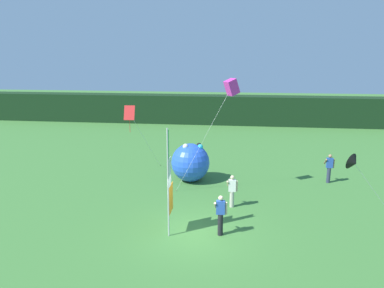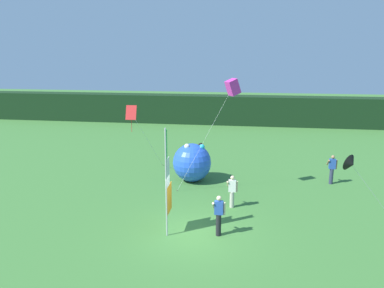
{
  "view_description": "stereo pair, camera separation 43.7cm",
  "coord_description": "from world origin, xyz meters",
  "px_view_note": "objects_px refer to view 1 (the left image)",
  "views": [
    {
      "loc": [
        1.67,
        -14.33,
        7.39
      ],
      "look_at": [
        -0.53,
        2.98,
        3.18
      ],
      "focal_mm": 35.07,
      "sensor_mm": 36.0,
      "label": 1
    },
    {
      "loc": [
        2.1,
        -14.27,
        7.39
      ],
      "look_at": [
        -0.53,
        2.98,
        3.18
      ],
      "focal_mm": 35.07,
      "sensor_mm": 36.0,
      "label": 2
    }
  ],
  "objects_px": {
    "inflatable_balloon": "(190,162)",
    "kite_black_delta_1": "(354,163)",
    "person_far_left": "(329,168)",
    "kite_red_diamond_2": "(131,116)",
    "person_near_banner": "(221,214)",
    "banner_flag": "(169,184)",
    "kite_magenta_box_0": "(232,87)",
    "person_mid_field": "(232,190)"
  },
  "relations": [
    {
      "from": "kite_black_delta_1",
      "to": "banner_flag",
      "type": "bearing_deg",
      "value": 163.76
    },
    {
      "from": "banner_flag",
      "to": "person_far_left",
      "type": "relative_size",
      "value": 2.66
    },
    {
      "from": "person_far_left",
      "to": "kite_red_diamond_2",
      "type": "distance_m",
      "value": 11.87
    },
    {
      "from": "person_mid_field",
      "to": "kite_black_delta_1",
      "type": "relative_size",
      "value": 0.39
    },
    {
      "from": "kite_magenta_box_0",
      "to": "kite_black_delta_1",
      "type": "bearing_deg",
      "value": -59.28
    },
    {
      "from": "person_mid_field",
      "to": "kite_red_diamond_2",
      "type": "relative_size",
      "value": 0.36
    },
    {
      "from": "inflatable_balloon",
      "to": "kite_magenta_box_0",
      "type": "bearing_deg",
      "value": -32.38
    },
    {
      "from": "banner_flag",
      "to": "person_far_left",
      "type": "height_order",
      "value": "banner_flag"
    },
    {
      "from": "kite_magenta_box_0",
      "to": "kite_black_delta_1",
      "type": "xyz_separation_m",
      "value": [
        4.24,
        -7.13,
        -1.82
      ]
    },
    {
      "from": "person_near_banner",
      "to": "banner_flag",
      "type": "bearing_deg",
      "value": -178.55
    },
    {
      "from": "person_near_banner",
      "to": "inflatable_balloon",
      "type": "height_order",
      "value": "inflatable_balloon"
    },
    {
      "from": "inflatable_balloon",
      "to": "kite_red_diamond_2",
      "type": "relative_size",
      "value": 0.51
    },
    {
      "from": "person_mid_field",
      "to": "person_far_left",
      "type": "relative_size",
      "value": 0.95
    },
    {
      "from": "person_far_left",
      "to": "person_near_banner",
      "type": "bearing_deg",
      "value": -128.95
    },
    {
      "from": "kite_red_diamond_2",
      "to": "kite_black_delta_1",
      "type": "bearing_deg",
      "value": -38.6
    },
    {
      "from": "person_near_banner",
      "to": "person_far_left",
      "type": "bearing_deg",
      "value": 51.05
    },
    {
      "from": "kite_red_diamond_2",
      "to": "person_near_banner",
      "type": "bearing_deg",
      "value": -47.5
    },
    {
      "from": "kite_magenta_box_0",
      "to": "person_near_banner",
      "type": "bearing_deg",
      "value": -92.35
    },
    {
      "from": "person_near_banner",
      "to": "kite_black_delta_1",
      "type": "bearing_deg",
      "value": -23.84
    },
    {
      "from": "person_far_left",
      "to": "kite_magenta_box_0",
      "type": "distance_m",
      "value": 7.79
    },
    {
      "from": "person_mid_field",
      "to": "kite_black_delta_1",
      "type": "bearing_deg",
      "value": -51.09
    },
    {
      "from": "person_near_banner",
      "to": "kite_magenta_box_0",
      "type": "relative_size",
      "value": 0.28
    },
    {
      "from": "person_mid_field",
      "to": "person_far_left",
      "type": "height_order",
      "value": "person_far_left"
    },
    {
      "from": "banner_flag",
      "to": "person_mid_field",
      "type": "height_order",
      "value": "banner_flag"
    },
    {
      "from": "banner_flag",
      "to": "kite_red_diamond_2",
      "type": "xyz_separation_m",
      "value": [
        -3.3,
        5.97,
        1.78
      ]
    },
    {
      "from": "person_near_banner",
      "to": "kite_red_diamond_2",
      "type": "height_order",
      "value": "kite_red_diamond_2"
    },
    {
      "from": "person_far_left",
      "to": "kite_black_delta_1",
      "type": "height_order",
      "value": "kite_black_delta_1"
    },
    {
      "from": "inflatable_balloon",
      "to": "person_far_left",
      "type": "bearing_deg",
      "value": 5.07
    },
    {
      "from": "kite_black_delta_1",
      "to": "inflatable_balloon",
      "type": "bearing_deg",
      "value": 127.36
    },
    {
      "from": "kite_magenta_box_0",
      "to": "kite_black_delta_1",
      "type": "distance_m",
      "value": 8.5
    },
    {
      "from": "kite_magenta_box_0",
      "to": "kite_red_diamond_2",
      "type": "height_order",
      "value": "kite_magenta_box_0"
    },
    {
      "from": "inflatable_balloon",
      "to": "kite_black_delta_1",
      "type": "bearing_deg",
      "value": -52.64
    },
    {
      "from": "banner_flag",
      "to": "inflatable_balloon",
      "type": "bearing_deg",
      "value": 90.08
    },
    {
      "from": "person_far_left",
      "to": "kite_magenta_box_0",
      "type": "xyz_separation_m",
      "value": [
        -5.74,
        -2.2,
        4.78
      ]
    },
    {
      "from": "person_near_banner",
      "to": "kite_red_diamond_2",
      "type": "distance_m",
      "value": 8.58
    },
    {
      "from": "person_far_left",
      "to": "kite_magenta_box_0",
      "type": "bearing_deg",
      "value": -159.03
    },
    {
      "from": "person_far_left",
      "to": "inflatable_balloon",
      "type": "relative_size",
      "value": 0.73
    },
    {
      "from": "banner_flag",
      "to": "person_far_left",
      "type": "bearing_deg",
      "value": 42.59
    },
    {
      "from": "kite_magenta_box_0",
      "to": "kite_red_diamond_2",
      "type": "bearing_deg",
      "value": 172.45
    },
    {
      "from": "person_mid_field",
      "to": "person_far_left",
      "type": "bearing_deg",
      "value": 37.95
    },
    {
      "from": "person_far_left",
      "to": "kite_red_diamond_2",
      "type": "xyz_separation_m",
      "value": [
        -11.38,
        -1.46,
        3.05
      ]
    },
    {
      "from": "kite_red_diamond_2",
      "to": "inflatable_balloon",
      "type": "bearing_deg",
      "value": 12.64
    }
  ]
}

